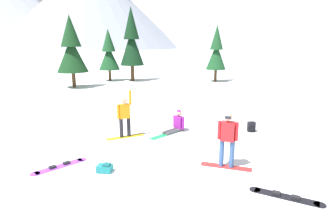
{
  "coord_description": "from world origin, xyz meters",
  "views": [
    {
      "loc": [
        -1.72,
        -7.86,
        3.87
      ],
      "look_at": [
        0.37,
        3.54,
        1.0
      ],
      "focal_mm": 30.57,
      "sensor_mm": 36.0,
      "label": 1
    }
  ],
  "objects_px": {
    "loose_snowboard_near_right": "(286,197)",
    "pine_tree_leaning": "(216,51)",
    "pine_tree_twin": "(71,48)",
    "pine_tree_broad": "(132,41)",
    "snowboarder_midground": "(125,116)",
    "loose_snowboard_near_left": "(60,166)",
    "backpack_black": "(251,127)",
    "pine_tree_slender": "(109,53)",
    "backpack_teal": "(105,168)",
    "snowboarder_background": "(176,124)",
    "snowboarder_foreground": "(227,139)"
  },
  "relations": [
    {
      "from": "loose_snowboard_near_right",
      "to": "pine_tree_leaning",
      "type": "bearing_deg",
      "value": 75.19
    },
    {
      "from": "pine_tree_twin",
      "to": "pine_tree_broad",
      "type": "height_order",
      "value": "pine_tree_broad"
    },
    {
      "from": "backpack_black",
      "to": "pine_tree_twin",
      "type": "distance_m",
      "value": 17.36
    },
    {
      "from": "snowboarder_midground",
      "to": "backpack_black",
      "type": "relative_size",
      "value": 4.15
    },
    {
      "from": "loose_snowboard_near_left",
      "to": "pine_tree_slender",
      "type": "bearing_deg",
      "value": 86.32
    },
    {
      "from": "backpack_teal",
      "to": "pine_tree_leaning",
      "type": "relative_size",
      "value": 0.1
    },
    {
      "from": "pine_tree_broad",
      "to": "snowboarder_background",
      "type": "bearing_deg",
      "value": -87.18
    },
    {
      "from": "snowboarder_background",
      "to": "backpack_teal",
      "type": "relative_size",
      "value": 2.99
    },
    {
      "from": "pine_tree_twin",
      "to": "loose_snowboard_near_left",
      "type": "bearing_deg",
      "value": -84.28
    },
    {
      "from": "loose_snowboard_near_left",
      "to": "snowboarder_foreground",
      "type": "bearing_deg",
      "value": -10.72
    },
    {
      "from": "backpack_teal",
      "to": "pine_tree_slender",
      "type": "bearing_deg",
      "value": 90.3
    },
    {
      "from": "snowboarder_foreground",
      "to": "backpack_black",
      "type": "bearing_deg",
      "value": 53.02
    },
    {
      "from": "backpack_teal",
      "to": "loose_snowboard_near_left",
      "type": "bearing_deg",
      "value": 156.14
    },
    {
      "from": "backpack_black",
      "to": "pine_tree_broad",
      "type": "bearing_deg",
      "value": 103.07
    },
    {
      "from": "backpack_teal",
      "to": "backpack_black",
      "type": "distance_m",
      "value": 6.88
    },
    {
      "from": "loose_snowboard_near_left",
      "to": "pine_tree_twin",
      "type": "bearing_deg",
      "value": 95.72
    },
    {
      "from": "backpack_black",
      "to": "pine_tree_twin",
      "type": "xyz_separation_m",
      "value": [
        -9.31,
        14.32,
        3.07
      ]
    },
    {
      "from": "backpack_black",
      "to": "pine_tree_slender",
      "type": "relative_size",
      "value": 0.09
    },
    {
      "from": "pine_tree_twin",
      "to": "pine_tree_broad",
      "type": "xyz_separation_m",
      "value": [
        5.22,
        3.32,
        0.59
      ]
    },
    {
      "from": "loose_snowboard_near_right",
      "to": "pine_tree_leaning",
      "type": "height_order",
      "value": "pine_tree_leaning"
    },
    {
      "from": "pine_tree_leaning",
      "to": "backpack_black",
      "type": "bearing_deg",
      "value": -103.97
    },
    {
      "from": "loose_snowboard_near_right",
      "to": "pine_tree_slender",
      "type": "xyz_separation_m",
      "value": [
        -4.7,
        23.42,
        2.74
      ]
    },
    {
      "from": "pine_tree_slender",
      "to": "pine_tree_twin",
      "type": "bearing_deg",
      "value": -127.75
    },
    {
      "from": "snowboarder_background",
      "to": "backpack_black",
      "type": "bearing_deg",
      "value": -10.83
    },
    {
      "from": "snowboarder_midground",
      "to": "pine_tree_broad",
      "type": "xyz_separation_m",
      "value": [
        1.39,
        17.4,
        2.97
      ]
    },
    {
      "from": "snowboarder_background",
      "to": "pine_tree_slender",
      "type": "relative_size",
      "value": 0.32
    },
    {
      "from": "pine_tree_leaning",
      "to": "pine_tree_twin",
      "type": "distance_m",
      "value": 13.29
    },
    {
      "from": "loose_snowboard_near_left",
      "to": "pine_tree_slender",
      "type": "xyz_separation_m",
      "value": [
        1.32,
        20.45,
        2.74
      ]
    },
    {
      "from": "snowboarder_foreground",
      "to": "snowboarder_midground",
      "type": "xyz_separation_m",
      "value": [
        -3.02,
        3.51,
        -0.02
      ]
    },
    {
      "from": "snowboarder_midground",
      "to": "snowboarder_background",
      "type": "relative_size",
      "value": 1.19
    },
    {
      "from": "snowboarder_background",
      "to": "pine_tree_leaning",
      "type": "xyz_separation_m",
      "value": [
        7.16,
        15.06,
        2.62
      ]
    },
    {
      "from": "loose_snowboard_near_right",
      "to": "pine_tree_leaning",
      "type": "relative_size",
      "value": 0.3
    },
    {
      "from": "pine_tree_leaning",
      "to": "backpack_teal",
      "type": "bearing_deg",
      "value": -118.57
    },
    {
      "from": "pine_tree_broad",
      "to": "backpack_black",
      "type": "bearing_deg",
      "value": -76.93
    },
    {
      "from": "loose_snowboard_near_right",
      "to": "backpack_black",
      "type": "height_order",
      "value": "backpack_black"
    },
    {
      "from": "loose_snowboard_near_left",
      "to": "pine_tree_twin",
      "type": "distance_m",
      "value": 17.01
    },
    {
      "from": "loose_snowboard_near_left",
      "to": "pine_tree_broad",
      "type": "relative_size",
      "value": 0.23
    },
    {
      "from": "loose_snowboard_near_left",
      "to": "pine_tree_twin",
      "type": "xyz_separation_m",
      "value": [
        -1.66,
        16.61,
        3.27
      ]
    },
    {
      "from": "snowboarder_foreground",
      "to": "loose_snowboard_near_right",
      "type": "relative_size",
      "value": 1.09
    },
    {
      "from": "loose_snowboard_near_left",
      "to": "backpack_teal",
      "type": "xyz_separation_m",
      "value": [
        1.42,
        -0.63,
        0.1
      ]
    },
    {
      "from": "pine_tree_twin",
      "to": "snowboarder_foreground",
      "type": "bearing_deg",
      "value": -68.73
    },
    {
      "from": "backpack_teal",
      "to": "loose_snowboard_near_right",
      "type": "bearing_deg",
      "value": -27.0
    },
    {
      "from": "backpack_teal",
      "to": "pine_tree_broad",
      "type": "relative_size",
      "value": 0.08
    },
    {
      "from": "pine_tree_twin",
      "to": "pine_tree_broad",
      "type": "distance_m",
      "value": 6.21
    },
    {
      "from": "pine_tree_leaning",
      "to": "pine_tree_broad",
      "type": "relative_size",
      "value": 0.76
    },
    {
      "from": "snowboarder_foreground",
      "to": "loose_snowboard_near_right",
      "type": "bearing_deg",
      "value": -67.36
    },
    {
      "from": "snowboarder_background",
      "to": "loose_snowboard_near_right",
      "type": "distance_m",
      "value": 6.11
    },
    {
      "from": "snowboarder_midground",
      "to": "pine_tree_broad",
      "type": "bearing_deg",
      "value": 85.43
    },
    {
      "from": "snowboarder_midground",
      "to": "pine_tree_twin",
      "type": "bearing_deg",
      "value": 105.2
    },
    {
      "from": "backpack_black",
      "to": "pine_tree_broad",
      "type": "relative_size",
      "value": 0.07
    }
  ]
}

